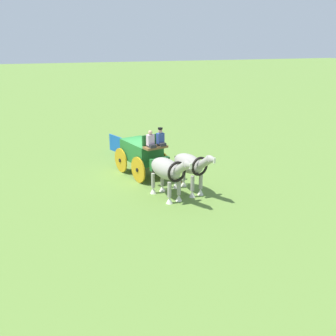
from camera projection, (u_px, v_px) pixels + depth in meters
name	position (u px, v px, depth m)	size (l,w,h in m)	color
ground_plane	(142.00, 174.00, 21.17)	(220.00, 220.00, 0.00)	olive
show_wagon	(143.00, 153.00, 20.63)	(5.57, 2.38, 2.88)	#236B2D
draft_horse_near	(190.00, 165.00, 18.22)	(2.99, 1.35, 2.26)	#9E998E
draft_horse_off	(167.00, 170.00, 17.55)	(3.03, 1.42, 2.25)	#9E998E
sponsor_banner	(123.00, 147.00, 24.55)	(3.20, 0.06, 1.10)	#1959B2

